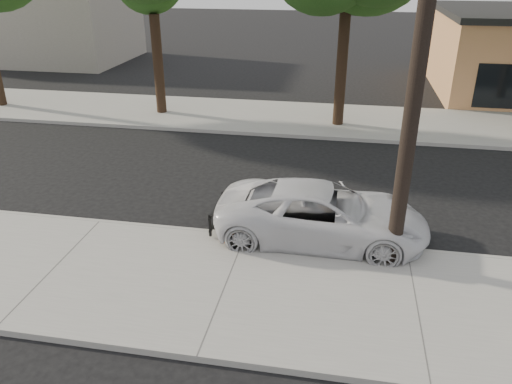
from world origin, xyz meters
The scene contains 8 objects.
ground centered at (0.00, 0.00, 0.00)m, with size 120.00×120.00×0.00m, color black.
near_sidewalk centered at (0.00, -4.30, 0.07)m, with size 90.00×4.40×0.15m, color gray.
far_sidewalk centered at (0.00, 8.50, 0.07)m, with size 90.00×5.00×0.15m, color gray.
curb_near centered at (0.00, -2.10, 0.07)m, with size 90.00×0.12×0.16m, color #9E9B93.
building_far centered at (-20.00, 20.00, 2.50)m, with size 14.00×8.00×5.00m, color gray.
utility_pole centered at (3.60, -2.70, 4.70)m, with size 1.40×0.34×9.00m.
police_cruiser centered at (1.89, -1.76, 0.73)m, with size 2.42×5.25×1.46m, color silver.
traffic_cone centered at (-0.28, -2.50, 0.47)m, with size 0.43×0.43×0.66m.
Camera 1 is at (2.25, -12.95, 6.55)m, focal length 35.00 mm.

